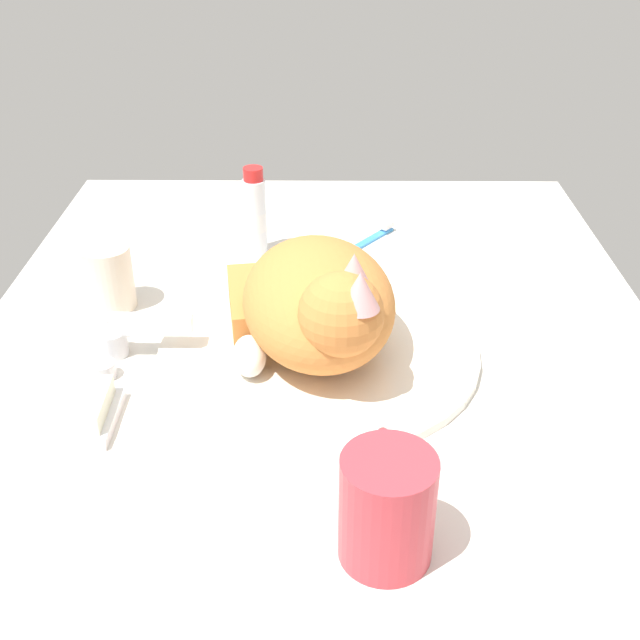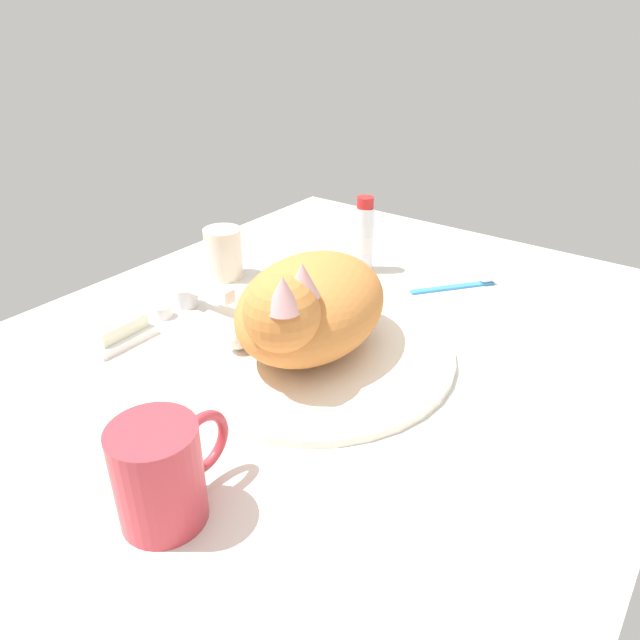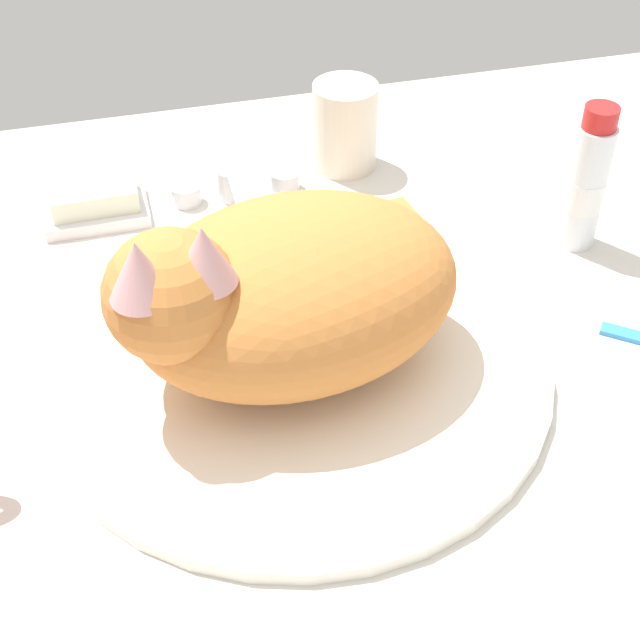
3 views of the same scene
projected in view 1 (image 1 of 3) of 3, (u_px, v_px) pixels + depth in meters
ground_plane at (319, 365)px, 91.07cm from camera, size 110.00×82.50×3.00cm
sink_basin at (319, 351)px, 90.02cm from camera, size 36.68×36.68×1.08cm
faucet at (126, 337)px, 89.30cm from camera, size 11.94×11.21×5.03cm
cat at (317, 304)px, 85.55cm from camera, size 25.80×21.30×15.00cm
coffee_mug at (387, 506)px, 62.74cm from camera, size 12.23×7.77×9.87cm
rinse_cup at (109, 277)px, 97.79cm from camera, size 6.07×6.07×8.25cm
soap_dish at (85, 418)px, 79.38cm from camera, size 9.00×6.40×1.20cm
soap_bar at (82, 405)px, 78.54cm from camera, size 7.54×5.02×2.05cm
toothpaste_bottle at (255, 214)px, 110.11cm from camera, size 3.28×3.28×12.76cm
toothbrush at (366, 240)px, 115.45cm from camera, size 11.99×9.88×1.60cm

